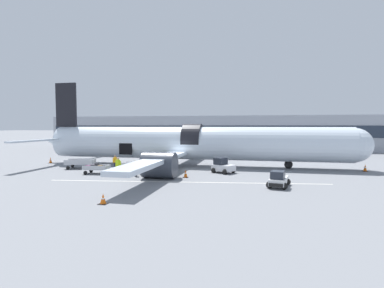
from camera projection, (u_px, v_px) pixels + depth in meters
name	position (u px, v px, depth m)	size (l,w,h in m)	color
ground_plane	(179.00, 170.00, 34.35)	(500.00, 500.00, 0.00)	slate
apron_marking_line	(187.00, 182.00, 26.67)	(24.97, 3.67, 0.01)	silver
terminal_strip	(217.00, 132.00, 66.78)	(75.66, 10.55, 7.09)	#9EA3AD
airplane	(189.00, 144.00, 37.41)	(41.21, 36.09, 10.83)	silver
baggage_tug_lead	(223.00, 167.00, 31.98)	(2.74, 2.56, 1.60)	silver
baggage_tug_mid	(278.00, 180.00, 24.54)	(2.09, 3.14, 1.37)	white
baggage_cart_loading	(135.00, 167.00, 32.53)	(3.71, 2.15, 1.23)	silver
baggage_cart_queued	(81.00, 164.00, 35.20)	(4.25, 2.68, 1.09)	#B7BABF
baggage_cart_empty	(97.00, 169.00, 31.37)	(3.52, 2.10, 1.08)	#B7BABF
ground_crew_loader_a	(173.00, 164.00, 32.21)	(0.50, 0.58, 1.70)	#2D2D33
ground_crew_loader_b	(160.00, 165.00, 31.88)	(0.50, 0.58, 1.69)	black
ground_crew_driver	(118.00, 166.00, 30.33)	(0.63, 0.44, 1.83)	#2D2D33
ground_crew_supervisor	(115.00, 162.00, 34.72)	(0.54, 0.48, 1.60)	#1E2338
ground_crew_helper	(136.00, 168.00, 29.79)	(0.40, 0.55, 1.57)	black
ground_crew_marshal	(159.00, 161.00, 34.85)	(0.52, 0.62, 1.79)	black
safety_cone_nose	(365.00, 168.00, 32.90)	(0.54, 0.54, 0.80)	black
safety_cone_engine_left	(103.00, 199.00, 19.21)	(0.56, 0.56, 0.68)	black
safety_cone_wingtip	(186.00, 174.00, 29.07)	(0.50, 0.50, 0.77)	black
safety_cone_tail	(51.00, 160.00, 40.29)	(0.51, 0.51, 0.78)	black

